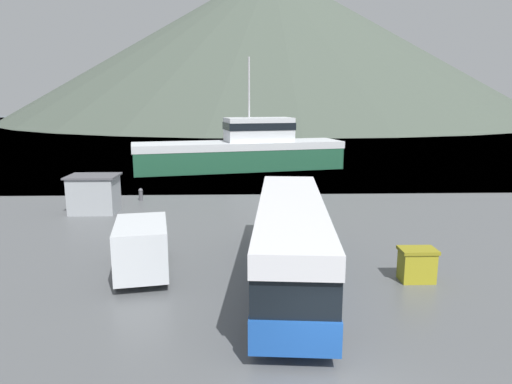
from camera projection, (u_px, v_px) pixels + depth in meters
The scene contains 9 objects.
water_surface at pixel (248, 123), 153.88m from camera, with size 240.00×240.00×0.00m, color slate.
hill_backdrop at pixel (271, 45), 180.80m from camera, with size 198.42×198.42×58.34m, color #424C42.
tour_bus at pixel (291, 238), 18.32m from camera, with size 3.66×12.86×3.37m.
delivery_van at pixel (142, 245), 19.44m from camera, with size 3.00×5.53×2.37m.
fishing_boat at pixel (242, 149), 49.17m from camera, with size 22.99×10.21×11.83m.
storage_bin at pixel (417, 265), 18.73m from camera, with size 1.48×1.01×1.39m.
dock_kiosk at pixel (94, 194), 30.21m from camera, with size 3.23×2.47×2.51m.
small_boat at pixel (171, 152), 62.11m from camera, with size 2.71×6.97×0.99m.
mooring_bollard at pixel (141, 194), 34.01m from camera, with size 0.33×0.33×0.92m.
Camera 1 is at (-2.31, -9.70, 7.31)m, focal length 32.00 mm.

